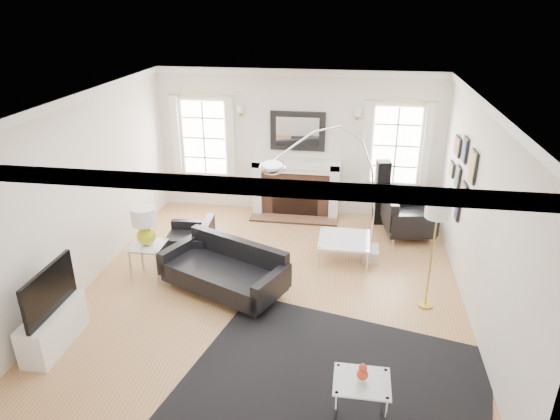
% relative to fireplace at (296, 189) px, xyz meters
% --- Properties ---
extents(floor, '(6.00, 6.00, 0.00)m').
position_rel_fireplace_xyz_m(floor, '(0.00, -2.79, -0.54)').
color(floor, '#A47644').
rests_on(floor, ground).
extents(back_wall, '(5.50, 0.04, 2.80)m').
position_rel_fireplace_xyz_m(back_wall, '(0.00, 0.21, 0.86)').
color(back_wall, silver).
rests_on(back_wall, floor).
extents(front_wall, '(5.50, 0.04, 2.80)m').
position_rel_fireplace_xyz_m(front_wall, '(0.00, -5.79, 0.86)').
color(front_wall, silver).
rests_on(front_wall, floor).
extents(left_wall, '(0.04, 6.00, 2.80)m').
position_rel_fireplace_xyz_m(left_wall, '(-2.75, -2.79, 0.86)').
color(left_wall, silver).
rests_on(left_wall, floor).
extents(right_wall, '(0.04, 6.00, 2.80)m').
position_rel_fireplace_xyz_m(right_wall, '(2.75, -2.79, 0.86)').
color(right_wall, silver).
rests_on(right_wall, floor).
extents(ceiling, '(5.50, 6.00, 0.02)m').
position_rel_fireplace_xyz_m(ceiling, '(0.00, -2.79, 2.26)').
color(ceiling, white).
rests_on(ceiling, back_wall).
extents(crown_molding, '(5.50, 6.00, 0.12)m').
position_rel_fireplace_xyz_m(crown_molding, '(0.00, -2.79, 2.20)').
color(crown_molding, white).
rests_on(crown_molding, back_wall).
extents(fireplace, '(1.70, 0.69, 1.11)m').
position_rel_fireplace_xyz_m(fireplace, '(0.00, 0.00, 0.00)').
color(fireplace, white).
rests_on(fireplace, floor).
extents(mantel_mirror, '(1.05, 0.07, 0.75)m').
position_rel_fireplace_xyz_m(mantel_mirror, '(0.00, 0.16, 1.11)').
color(mantel_mirror, black).
rests_on(mantel_mirror, back_wall).
extents(window_left, '(1.24, 0.15, 1.62)m').
position_rel_fireplace_xyz_m(window_left, '(-1.85, 0.16, 0.92)').
color(window_left, white).
rests_on(window_left, back_wall).
extents(window_right, '(1.24, 0.15, 1.62)m').
position_rel_fireplace_xyz_m(window_right, '(1.85, 0.16, 0.92)').
color(window_right, white).
rests_on(window_right, back_wall).
extents(gallery_wall, '(0.04, 1.73, 1.29)m').
position_rel_fireplace_xyz_m(gallery_wall, '(2.72, -1.50, 0.99)').
color(gallery_wall, black).
rests_on(gallery_wall, right_wall).
extents(tv_unit, '(0.35, 1.00, 1.09)m').
position_rel_fireplace_xyz_m(tv_unit, '(-2.44, -4.49, -0.21)').
color(tv_unit, white).
rests_on(tv_unit, floor).
extents(area_rug, '(3.82, 3.41, 0.01)m').
position_rel_fireplace_xyz_m(area_rug, '(1.01, -4.74, -0.54)').
color(area_rug, black).
rests_on(area_rug, floor).
extents(sofa, '(2.00, 1.50, 0.60)m').
position_rel_fireplace_xyz_m(sofa, '(-0.66, -2.94, -0.22)').
color(sofa, black).
rests_on(sofa, floor).
extents(armchair_left, '(0.80, 0.88, 0.56)m').
position_rel_fireplace_xyz_m(armchair_left, '(-1.46, -2.10, -0.23)').
color(armchair_left, black).
rests_on(armchair_left, floor).
extents(armchair_right, '(0.97, 1.05, 0.63)m').
position_rel_fireplace_xyz_m(armchair_right, '(2.06, -0.69, -0.19)').
color(armchair_right, black).
rests_on(armchair_right, floor).
extents(coffee_table, '(0.83, 0.83, 0.37)m').
position_rel_fireplace_xyz_m(coffee_table, '(1.01, -1.71, -0.20)').
color(coffee_table, silver).
rests_on(coffee_table, floor).
extents(side_table_left, '(0.50, 0.50, 0.55)m').
position_rel_fireplace_xyz_m(side_table_left, '(-1.94, -2.73, -0.10)').
color(side_table_left, silver).
rests_on(side_table_left, floor).
extents(nesting_table, '(0.55, 0.46, 0.60)m').
position_rel_fireplace_xyz_m(nesting_table, '(1.29, -5.24, -0.06)').
color(nesting_table, silver).
rests_on(nesting_table, floor).
extents(gourd_lamp, '(0.38, 0.38, 0.61)m').
position_rel_fireplace_xyz_m(gourd_lamp, '(-1.94, -2.73, 0.36)').
color(gourd_lamp, gold).
rests_on(gourd_lamp, side_table_left).
extents(orange_vase, '(0.11, 0.11, 0.18)m').
position_rel_fireplace_xyz_m(orange_vase, '(1.29, -5.24, 0.16)').
color(orange_vase, red).
rests_on(orange_vase, nesting_table).
extents(arc_floor_lamp, '(1.72, 1.60, 2.44)m').
position_rel_fireplace_xyz_m(arc_floor_lamp, '(0.74, -2.26, 0.78)').
color(arc_floor_lamp, silver).
rests_on(arc_floor_lamp, floor).
extents(stick_floor_lamp, '(0.33, 0.33, 1.64)m').
position_rel_fireplace_xyz_m(stick_floor_lamp, '(2.20, -2.91, 0.87)').
color(stick_floor_lamp, gold).
rests_on(stick_floor_lamp, floor).
extents(speaker_tower, '(0.28, 0.28, 1.23)m').
position_rel_fireplace_xyz_m(speaker_tower, '(1.64, -0.14, 0.07)').
color(speaker_tower, black).
rests_on(speaker_tower, floor).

